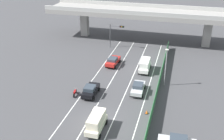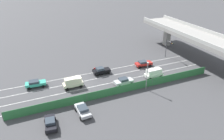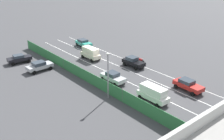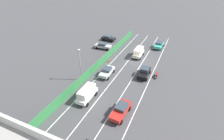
{
  "view_description": "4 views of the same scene",
  "coord_description": "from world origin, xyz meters",
  "px_view_note": "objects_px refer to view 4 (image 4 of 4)",
  "views": [
    {
      "loc": [
        9.31,
        -28.27,
        21.83
      ],
      "look_at": [
        -1.49,
        11.37,
        2.1
      ],
      "focal_mm": 43.56,
      "sensor_mm": 36.0,
      "label": 1
    },
    {
      "loc": [
        41.55,
        -10.77,
        24.72
      ],
      "look_at": [
        -0.09,
        7.4,
        2.3
      ],
      "focal_mm": 35.05,
      "sensor_mm": 36.0,
      "label": 2
    },
    {
      "loc": [
        26.99,
        36.8,
        17.15
      ],
      "look_at": [
        2.87,
        7.74,
        1.55
      ],
      "focal_mm": 41.99,
      "sensor_mm": 36.0,
      "label": 3
    },
    {
      "loc": [
        -9.45,
        35.2,
        18.79
      ],
      "look_at": [
        2.33,
        8.78,
        1.52
      ],
      "focal_mm": 27.58,
      "sensor_mm": 36.0,
      "label": 4
    }
  ],
  "objects_px": {
    "traffic_cone": "(108,61)",
    "car_sedan_silver": "(107,71)",
    "car_sedan_black": "(144,72)",
    "car_taxi_teal": "(159,45)",
    "car_sedan_red": "(121,110)",
    "car_van_cream": "(139,52)",
    "parked_sedan_dark": "(108,38)",
    "parked_wagon_silver": "(103,46)",
    "street_lamp": "(80,62)",
    "car_van_white": "(87,93)",
    "motorcycle": "(157,75)"
  },
  "relations": [
    {
      "from": "car_van_white",
      "to": "car_taxi_teal",
      "type": "bearing_deg",
      "value": -104.26
    },
    {
      "from": "car_sedan_silver",
      "to": "traffic_cone",
      "type": "bearing_deg",
      "value": -67.5
    },
    {
      "from": "traffic_cone",
      "to": "car_sedan_silver",
      "type": "bearing_deg",
      "value": 112.5
    },
    {
      "from": "car_sedan_silver",
      "to": "parked_wagon_silver",
      "type": "distance_m",
      "value": 13.27
    },
    {
      "from": "car_sedan_red",
      "to": "car_van_cream",
      "type": "bearing_deg",
      "value": -80.98
    },
    {
      "from": "parked_sedan_dark",
      "to": "traffic_cone",
      "type": "relative_size",
      "value": 7.19
    },
    {
      "from": "car_taxi_teal",
      "to": "car_sedan_black",
      "type": "height_order",
      "value": "car_sedan_black"
    },
    {
      "from": "car_sedan_red",
      "to": "parked_wagon_silver",
      "type": "distance_m",
      "value": 24.36
    },
    {
      "from": "car_sedan_black",
      "to": "car_van_white",
      "type": "xyz_separation_m",
      "value": [
        6.75,
        10.75,
        0.32
      ]
    },
    {
      "from": "parked_wagon_silver",
      "to": "street_lamp",
      "type": "xyz_separation_m",
      "value": [
        -2.86,
        15.0,
        3.09
      ]
    },
    {
      "from": "car_sedan_red",
      "to": "traffic_cone",
      "type": "distance_m",
      "value": 16.84
    },
    {
      "from": "car_taxi_teal",
      "to": "car_sedan_red",
      "type": "relative_size",
      "value": 0.98
    },
    {
      "from": "car_sedan_red",
      "to": "parked_wagon_silver",
      "type": "height_order",
      "value": "parked_wagon_silver"
    },
    {
      "from": "car_sedan_black",
      "to": "parked_wagon_silver",
      "type": "height_order",
      "value": "car_sedan_black"
    },
    {
      "from": "car_van_cream",
      "to": "parked_sedan_dark",
      "type": "xyz_separation_m",
      "value": [
        11.2,
        -6.74,
        -0.43
      ]
    },
    {
      "from": "car_sedan_red",
      "to": "car_van_white",
      "type": "bearing_deg",
      "value": -8.9
    },
    {
      "from": "car_sedan_silver",
      "to": "parked_wagon_silver",
      "type": "xyz_separation_m",
      "value": [
        6.63,
        -11.49,
        0.01
      ]
    },
    {
      "from": "car_taxi_teal",
      "to": "traffic_cone",
      "type": "xyz_separation_m",
      "value": [
        9.09,
        12.88,
        -0.6
      ]
    },
    {
      "from": "car_sedan_silver",
      "to": "car_van_cream",
      "type": "relative_size",
      "value": 1.0
    },
    {
      "from": "car_sedan_red",
      "to": "street_lamp",
      "type": "relative_size",
      "value": 0.7
    },
    {
      "from": "car_van_cream",
      "to": "car_sedan_black",
      "type": "bearing_deg",
      "value": 114.12
    },
    {
      "from": "car_sedan_black",
      "to": "car_van_cream",
      "type": "height_order",
      "value": "car_van_cream"
    },
    {
      "from": "car_sedan_silver",
      "to": "traffic_cone",
      "type": "height_order",
      "value": "car_sedan_silver"
    },
    {
      "from": "car_van_cream",
      "to": "motorcycle",
      "type": "distance_m",
      "value": 9.45
    },
    {
      "from": "car_taxi_teal",
      "to": "parked_sedan_dark",
      "type": "xyz_separation_m",
      "value": [
        14.68,
        0.84,
        -0.03
      ]
    },
    {
      "from": "car_van_white",
      "to": "street_lamp",
      "type": "relative_size",
      "value": 0.69
    },
    {
      "from": "street_lamp",
      "to": "traffic_cone",
      "type": "distance_m",
      "value": 9.74
    },
    {
      "from": "traffic_cone",
      "to": "car_taxi_teal",
      "type": "bearing_deg",
      "value": -125.23
    },
    {
      "from": "car_van_cream",
      "to": "car_sedan_red",
      "type": "distance_m",
      "value": 19.93
    },
    {
      "from": "car_sedan_red",
      "to": "car_taxi_teal",
      "type": "bearing_deg",
      "value": -90.76
    },
    {
      "from": "car_sedan_silver",
      "to": "car_van_white",
      "type": "distance_m",
      "value": 8.04
    },
    {
      "from": "car_sedan_silver",
      "to": "traffic_cone",
      "type": "xyz_separation_m",
      "value": [
        2.22,
        -5.36,
        -0.61
      ]
    },
    {
      "from": "car_sedan_silver",
      "to": "motorcycle",
      "type": "height_order",
      "value": "car_sedan_silver"
    },
    {
      "from": "car_van_cream",
      "to": "traffic_cone",
      "type": "xyz_separation_m",
      "value": [
        5.61,
        5.3,
        -1.01
      ]
    },
    {
      "from": "car_taxi_teal",
      "to": "car_van_white",
      "type": "xyz_separation_m",
      "value": [
        6.68,
        26.27,
        0.36
      ]
    },
    {
      "from": "parked_wagon_silver",
      "to": "street_lamp",
      "type": "relative_size",
      "value": 0.69
    },
    {
      "from": "car_sedan_silver",
      "to": "car_sedan_red",
      "type": "distance_m",
      "value": 11.12
    },
    {
      "from": "car_taxi_teal",
      "to": "car_van_white",
      "type": "relative_size",
      "value": 1.0
    },
    {
      "from": "parked_wagon_silver",
      "to": "traffic_cone",
      "type": "bearing_deg",
      "value": 125.75
    },
    {
      "from": "car_sedan_red",
      "to": "motorcycle",
      "type": "bearing_deg",
      "value": -102.72
    },
    {
      "from": "car_taxi_teal",
      "to": "car_sedan_red",
      "type": "distance_m",
      "value": 27.26
    },
    {
      "from": "car_sedan_black",
      "to": "car_sedan_silver",
      "type": "relative_size",
      "value": 0.98
    },
    {
      "from": "car_van_white",
      "to": "parked_wagon_silver",
      "type": "height_order",
      "value": "car_van_white"
    },
    {
      "from": "car_sedan_silver",
      "to": "car_van_cream",
      "type": "xyz_separation_m",
      "value": [
        -3.39,
        -10.66,
        0.4
      ]
    },
    {
      "from": "car_sedan_red",
      "to": "parked_sedan_dark",
      "type": "distance_m",
      "value": 30.06
    },
    {
      "from": "car_van_cream",
      "to": "motorcycle",
      "type": "bearing_deg",
      "value": 128.91
    },
    {
      "from": "car_van_white",
      "to": "motorcycle",
      "type": "height_order",
      "value": "car_van_white"
    },
    {
      "from": "car_sedan_silver",
      "to": "parked_sedan_dark",
      "type": "distance_m",
      "value": 19.08
    },
    {
      "from": "car_van_cream",
      "to": "parked_sedan_dark",
      "type": "relative_size",
      "value": 1.0
    },
    {
      "from": "parked_wagon_silver",
      "to": "street_lamp",
      "type": "bearing_deg",
      "value": 100.81
    }
  ]
}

